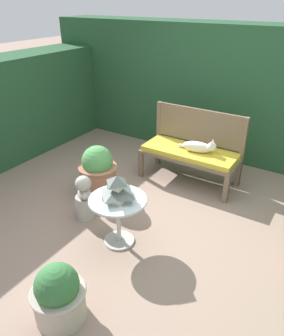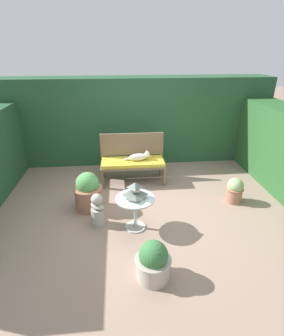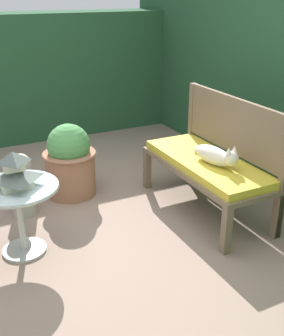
# 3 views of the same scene
# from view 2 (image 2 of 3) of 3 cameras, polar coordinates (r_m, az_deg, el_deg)

# --- Properties ---
(ground) EXTENTS (30.00, 30.00, 0.00)m
(ground) POSITION_cam_2_polar(r_m,az_deg,el_deg) (4.69, 0.05, -8.44)
(ground) COLOR gray
(foliage_hedge_back) EXTENTS (6.40, 0.75, 1.98)m
(foliage_hedge_back) POSITION_cam_2_polar(r_m,az_deg,el_deg) (6.40, -1.88, 10.40)
(foliage_hedge_back) COLOR #234C2D
(foliage_hedge_back) RESTS_ON ground
(garden_bench) EXTENTS (1.31, 0.54, 0.48)m
(garden_bench) POSITION_cam_2_polar(r_m,az_deg,el_deg) (5.37, -1.99, 0.98)
(garden_bench) COLOR brown
(garden_bench) RESTS_ON ground
(bench_backrest) EXTENTS (1.31, 0.06, 0.98)m
(bench_backrest) POSITION_cam_2_polar(r_m,az_deg,el_deg) (5.50, -2.19, 4.66)
(bench_backrest) COLOR brown
(bench_backrest) RESTS_ON ground
(cat) EXTENTS (0.52, 0.21, 0.20)m
(cat) POSITION_cam_2_polar(r_m,az_deg,el_deg) (5.31, -0.58, 2.47)
(cat) COLOR silver
(cat) RESTS_ON garden_bench
(patio_table) EXTENTS (0.59, 0.59, 0.53)m
(patio_table) POSITION_cam_2_polar(r_m,az_deg,el_deg) (3.98, -1.50, -7.96)
(patio_table) COLOR #B7B7B2
(patio_table) RESTS_ON ground
(pagoda_birdhouse) EXTENTS (0.29, 0.29, 0.26)m
(pagoda_birdhouse) POSITION_cam_2_polar(r_m,az_deg,el_deg) (3.86, -1.54, -5.12)
(pagoda_birdhouse) COLOR beige
(pagoda_birdhouse) RESTS_ON patio_table
(garden_bust) EXTENTS (0.29, 0.28, 0.55)m
(garden_bust) POSITION_cam_2_polar(r_m,az_deg,el_deg) (4.19, -9.63, -9.08)
(garden_bust) COLOR #A39E93
(garden_bust) RESTS_ON ground
(potted_plant_bench_left) EXTENTS (0.44, 0.44, 0.53)m
(potted_plant_bench_left) POSITION_cam_2_polar(r_m,az_deg,el_deg) (3.32, 2.46, -19.70)
(potted_plant_bench_left) COLOR #ADA393
(potted_plant_bench_left) RESTS_ON ground
(potted_plant_bench_right) EXTENTS (0.32, 0.32, 0.47)m
(potted_plant_bench_right) POSITION_cam_2_polar(r_m,az_deg,el_deg) (5.02, 19.52, -4.52)
(potted_plant_bench_right) COLOR #9E664C
(potted_plant_bench_right) RESTS_ON ground
(potted_plant_table_far) EXTENTS (0.50, 0.50, 0.68)m
(potted_plant_table_far) POSITION_cam_2_polar(r_m,az_deg,el_deg) (4.58, -11.63, -5.11)
(potted_plant_table_far) COLOR #9E664C
(potted_plant_table_far) RESTS_ON ground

